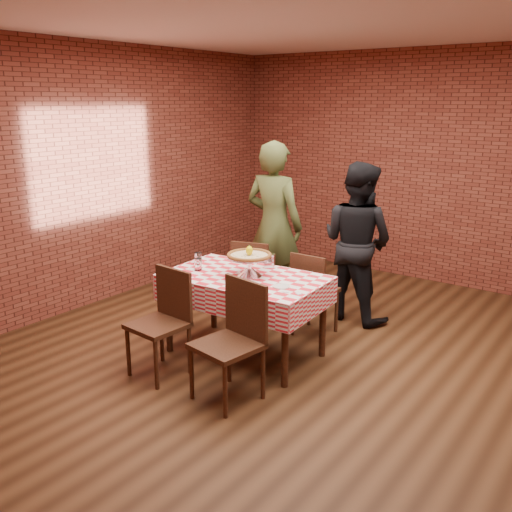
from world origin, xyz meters
name	(u,v)px	position (x,y,z in m)	size (l,w,h in m)	color
ground	(301,361)	(0.00, 0.00, 0.00)	(6.00, 6.00, 0.00)	black
back_wall	(431,168)	(0.00, 3.00, 1.45)	(5.50, 5.50, 0.00)	maroon
table	(245,315)	(-0.51, -0.17, 0.38)	(1.41, 0.84, 0.75)	#452515
tablecloth	(245,288)	(-0.51, -0.17, 0.64)	(1.44, 0.88, 0.24)	red
pizza_stand	(249,266)	(-0.48, -0.14, 0.85)	(0.41, 0.41, 0.18)	silver
pizza	(249,256)	(-0.48, -0.14, 0.94)	(0.40, 0.40, 0.03)	beige
lemon	(249,251)	(-0.48, -0.14, 0.99)	(0.06, 0.06, 0.08)	yellow
water_glass_left	(198,264)	(-0.96, -0.29, 0.81)	(0.07, 0.07, 0.11)	white
water_glass_right	(198,258)	(-1.10, -0.13, 0.81)	(0.07, 0.07, 0.11)	white
side_plate	(281,286)	(-0.07, -0.24, 0.76)	(0.14, 0.14, 0.01)	white
sweetener_packet_a	(286,292)	(0.03, -0.33, 0.76)	(0.05, 0.04, 0.01)	white
sweetener_packet_b	(298,294)	(0.14, -0.30, 0.76)	(0.05, 0.04, 0.01)	white
condiment_caddy	(270,261)	(-0.48, 0.17, 0.82)	(0.09, 0.07, 0.13)	silver
chair_near_left	(158,325)	(-0.85, -0.93, 0.45)	(0.43, 0.43, 0.91)	#452515
chair_near_right	(227,344)	(-0.12, -0.90, 0.47)	(0.46, 0.46, 0.94)	#452515
chair_far_left	(255,279)	(-0.95, 0.59, 0.44)	(0.41, 0.41, 0.88)	#452515
chair_far_right	(315,293)	(-0.23, 0.61, 0.43)	(0.38, 0.38, 0.86)	#452515
diner_olive	(274,226)	(-1.03, 1.04, 0.93)	(0.68, 0.45, 1.86)	#414B25
diner_black	(357,242)	(-0.11, 1.25, 0.84)	(0.82, 0.64, 1.68)	black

